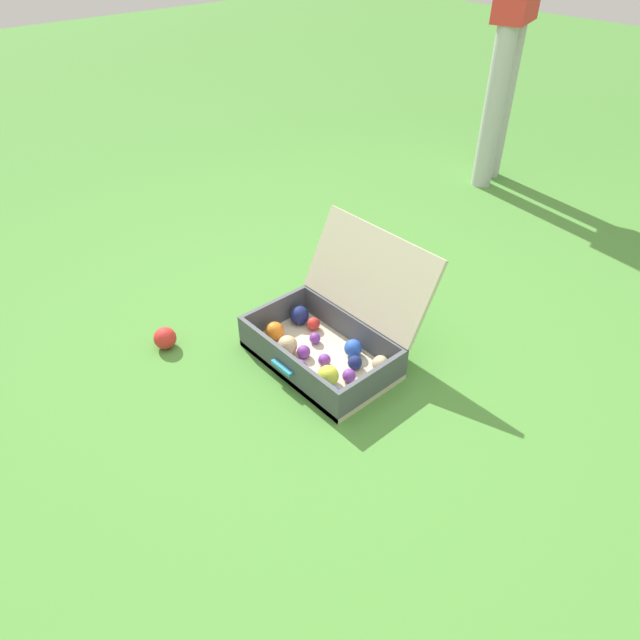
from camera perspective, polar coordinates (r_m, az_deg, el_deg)
name	(u,v)px	position (r m, az deg, el deg)	size (l,w,h in m)	color
ground_plane	(313,369)	(2.29, -0.65, -4.85)	(16.00, 16.00, 0.00)	#4C8C38
open_suitcase	(331,334)	(2.29, 1.06, -1.42)	(0.60, 0.55, 0.47)	beige
stray_ball_on_grass	(165,338)	(2.45, -15.08, -1.74)	(0.09, 0.09, 0.09)	red
bystander_person	(517,4)	(3.76, 18.87, 27.46)	(0.27, 0.36, 1.76)	#B2B2B7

